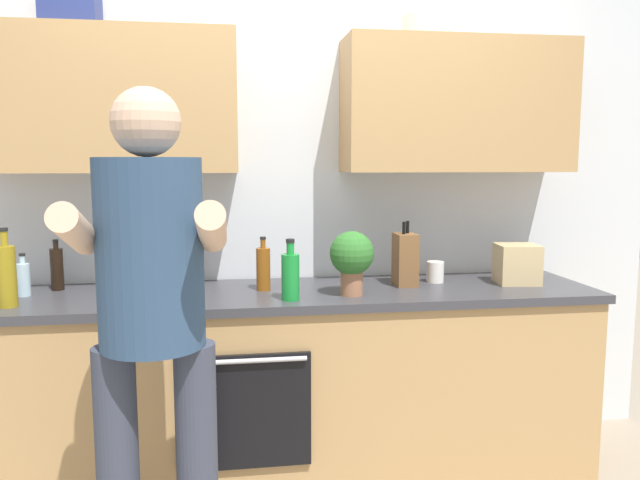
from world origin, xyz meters
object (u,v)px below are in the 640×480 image
bottle_soy (57,268)px  knife_block (405,259)px  bottle_oil (6,275)px  bottle_syrup (263,268)px  bottle_wine (187,262)px  cup_coffee (435,272)px  grocery_bag_bread (517,264)px  bottle_water (23,279)px  bottle_soda (290,275)px  mixing_bowl (142,290)px  potted_herb (352,257)px  person_standing (152,308)px

bottle_soy → knife_block: size_ratio=0.76×
bottle_oil → bottle_syrup: (1.07, 0.18, -0.03)m
bottle_soy → knife_block: bearing=-4.7°
bottle_wine → knife_block: (1.05, -0.14, 0.01)m
bottle_oil → cup_coffee: bottle_oil is taller
cup_coffee → grocery_bag_bread: 0.40m
bottle_water → knife_block: bearing=-0.6°
bottle_oil → bottle_soy: size_ratio=1.39×
bottle_soy → knife_block: (1.65, -0.13, 0.03)m
bottle_soda → grocery_bag_bread: bearing=10.0°
bottle_syrup → bottle_oil: bearing=-170.5°
cup_coffee → mixing_bowl: (-1.41, -0.15, -0.02)m
bottle_soda → potted_herb: 0.30m
person_standing → cup_coffee: (1.27, 0.90, -0.08)m
bottle_soy → bottle_water: (-0.11, -0.11, -0.02)m
bottle_water → bottle_soda: bearing=-12.3°
mixing_bowl → knife_block: knife_block is taller
person_standing → knife_block: bearing=37.6°
knife_block → bottle_wine: bearing=172.5°
knife_block → potted_herb: bearing=-149.1°
knife_block → bottle_soda: bearing=-157.9°
mixing_bowl → potted_herb: (0.93, -0.08, 0.14)m
bottle_syrup → potted_herb: potted_herb is taller
cup_coffee → person_standing: bearing=-144.7°
cup_coffee → grocery_bag_bread: (0.39, -0.09, 0.04)m
bottle_oil → bottle_syrup: size_ratio=1.31×
bottle_water → mixing_bowl: (0.53, -0.12, -0.04)m
grocery_bag_bread → person_standing: bearing=-154.0°
bottle_soy → cup_coffee: bearing=-2.6°
knife_block → grocery_bag_bread: knife_block is taller
cup_coffee → knife_block: bearing=-163.4°
bottle_soda → cup_coffee: size_ratio=2.57×
bottle_water → mixing_bowl: bottle_water is taller
mixing_bowl → bottle_soda: bearing=-11.8°
person_standing → knife_block: 1.39m
bottle_water → grocery_bag_bread: 2.33m
grocery_bag_bread → knife_block: bearing=176.4°
bottle_wine → bottle_soda: (0.47, -0.38, -0.01)m
bottle_soda → potted_herb: potted_herb is taller
person_standing → mixing_bowl: 0.76m
bottle_wine → cup_coffee: bottle_wine is taller
bottle_wine → mixing_bowl: 0.31m
bottle_soy → cup_coffee: 1.82m
bottle_water → bottle_oil: bearing=-89.5°
bottle_soy → knife_block: 1.66m
bottle_water → bottle_syrup: size_ratio=0.77×
potted_herb → bottle_oil: bearing=-179.6°
bottle_soda → potted_herb: size_ratio=0.92×
mixing_bowl → grocery_bag_bread: bearing=2.1°
bottle_wine → bottle_soy: size_ratio=1.22×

